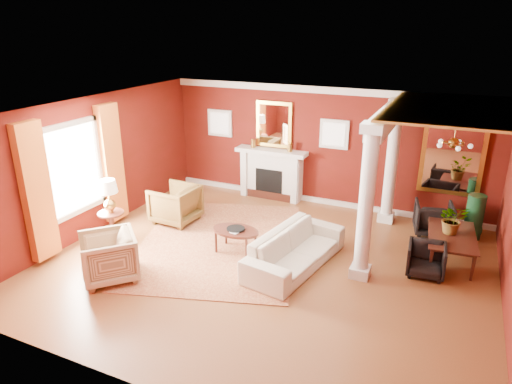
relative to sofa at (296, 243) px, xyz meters
The scene contains 27 objects.
ground 0.71m from the sofa, 159.98° to the right, with size 8.00×8.00×0.00m, color brown.
room_shell 1.65m from the sofa, 159.98° to the right, with size 8.04×7.04×2.92m.
fireplace 3.62m from the sofa, 119.96° to the left, with size 1.85×0.42×1.29m.
overmantel_mirror 4.00m from the sofa, 118.91° to the left, with size 0.95×0.07×1.15m.
flank_window_left 4.88m from the sofa, 135.65° to the left, with size 0.70×0.07×0.70m.
flank_window_right 3.55m from the sofa, 94.45° to the left, with size 0.70×0.07×0.70m.
left_window 4.57m from the sofa, 169.90° to the right, with size 0.21×2.55×2.60m.
column_front 1.54m from the sofa, ahead, with size 0.36×0.36×2.80m.
column_back 3.21m from the sofa, 67.01° to the left, with size 0.36×0.36×2.80m.
header_beam 3.00m from the sofa, 55.16° to the left, with size 0.30×3.20×0.32m, color silver.
amber_ceiling 3.71m from the sofa, 33.74° to the left, with size 2.30×3.40×0.04m, color gold.
dining_mirror 4.20m from the sofa, 53.78° to the left, with size 1.30×0.07×1.70m.
chandelier 3.40m from the sofa, 34.01° to the left, with size 0.60×0.62×0.75m.
crown_trim 4.07m from the sofa, 98.77° to the left, with size 8.00×0.08×0.16m, color silver.
base_trim 3.34m from the sofa, 98.77° to the left, with size 8.00×0.08×0.12m, color silver.
rug 1.84m from the sofa, behind, with size 3.15×4.21×0.02m, color maroon.
sofa is the anchor object (origin of this frame).
armchair_leopard 3.28m from the sofa, 166.17° to the left, with size 0.92×0.86×0.95m, color black.
armchair_stripe 3.36m from the sofa, 147.81° to the right, with size 0.91×0.85×0.94m, color #CBAF87.
coffee_table 1.27m from the sofa, behind, with size 0.95×0.95×0.48m.
coffee_book 1.30m from the sofa, behind, with size 0.17×0.02×0.23m, color #33140E.
side_table 3.92m from the sofa, behind, with size 0.53×0.53×1.33m.
dining_table 3.02m from the sofa, 28.65° to the left, with size 1.52×0.53×0.85m, color #33140E.
dining_chair_near 2.35m from the sofa, 16.74° to the left, with size 0.64×0.60×0.66m, color black.
dining_chair_far 3.38m from the sofa, 49.10° to the left, with size 0.75×0.70×0.77m, color black.
green_urn 4.02m from the sofa, 41.80° to the left, with size 0.41×0.41×0.98m.
potted_plant 3.05m from the sofa, 30.28° to the left, with size 0.52×0.58×0.45m, color #26591E.
Camera 1 is at (2.98, -7.00, 4.30)m, focal length 32.00 mm.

